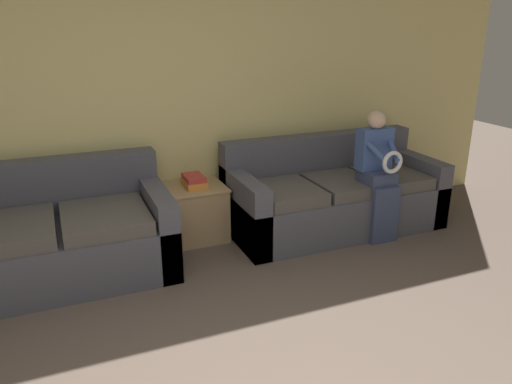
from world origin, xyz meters
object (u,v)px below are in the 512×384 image
object	(u,v)px
couch_main	(332,196)
child_left_seated	(378,172)
book_stack	(194,181)
couch_side	(60,238)
side_shelf	(195,212)

from	to	relation	value
couch_main	child_left_seated	size ratio (longest dim) A/B	1.74
child_left_seated	book_stack	world-z (taller)	child_left_seated
couch_side	book_stack	world-z (taller)	couch_side
couch_main	side_shelf	size ratio (longest dim) A/B	3.70
couch_main	side_shelf	world-z (taller)	couch_main
side_shelf	child_left_seated	bearing A→B (deg)	-21.24
couch_side	child_left_seated	size ratio (longest dim) A/B	1.44
couch_main	child_left_seated	world-z (taller)	child_left_seated
couch_main	side_shelf	distance (m)	1.31
couch_side	side_shelf	world-z (taller)	couch_side
child_left_seated	side_shelf	distance (m)	1.68
couch_main	couch_side	world-z (taller)	couch_side
side_shelf	book_stack	xyz separation A→B (m)	(0.01, -0.00, 0.29)
side_shelf	book_stack	world-z (taller)	book_stack
child_left_seated	side_shelf	xyz separation A→B (m)	(-1.53, 0.59, -0.37)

